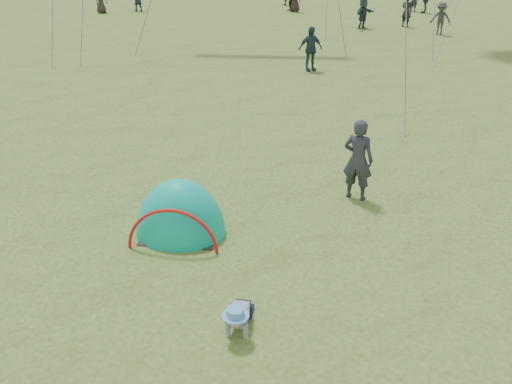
{
  "coord_description": "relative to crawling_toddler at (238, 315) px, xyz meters",
  "views": [
    {
      "loc": [
        1.06,
        -6.53,
        5.13
      ],
      "look_at": [
        0.18,
        2.37,
        1.0
      ],
      "focal_mm": 40.0,
      "sensor_mm": 36.0,
      "label": 1
    }
  ],
  "objects": [
    {
      "name": "crowd_person_2",
      "position": [
        0.79,
        16.36,
        0.6
      ],
      "size": [
        1.09,
        0.84,
        1.72
      ],
      "primitive_type": "imported",
      "rotation": [
        0.0,
        0.0,
        0.48
      ],
      "color": "#243740",
      "rests_on": "ground"
    },
    {
      "name": "crowd_person_3",
      "position": [
        7.56,
        25.62,
        0.57
      ],
      "size": [
        1.22,
        0.93,
        1.67
      ],
      "primitive_type": "imported",
      "rotation": [
        0.0,
        0.0,
        5.96
      ],
      "color": "#303135",
      "rests_on": "ground"
    },
    {
      "name": "crowd_person_6",
      "position": [
        6.13,
        28.14,
        0.6
      ],
      "size": [
        0.75,
        0.72,
        1.73
      ],
      "primitive_type": "imported",
      "rotation": [
        0.0,
        0.0,
        2.45
      ],
      "color": "black",
      "rests_on": "ground"
    },
    {
      "name": "crawling_toddler",
      "position": [
        0.0,
        0.0,
        0.0
      ],
      "size": [
        0.53,
        0.72,
        0.52
      ],
      "primitive_type": null,
      "rotation": [
        0.0,
        0.0,
        -0.07
      ],
      "color": "black",
      "rests_on": "ground"
    },
    {
      "name": "ground",
      "position": [
        -0.18,
        0.13,
        -0.26
      ],
      "size": [
        140.0,
        140.0,
        0.0
      ],
      "primitive_type": "plane",
      "color": "#33561A"
    },
    {
      "name": "crowd_person_11",
      "position": [
        3.62,
        27.22,
        0.57
      ],
      "size": [
        1.32,
        1.52,
        1.66
      ],
      "primitive_type": "imported",
      "rotation": [
        0.0,
        0.0,
        0.92
      ],
      "color": "#233139",
      "rests_on": "ground"
    },
    {
      "name": "standing_adult",
      "position": [
        1.89,
        4.57,
        0.59
      ],
      "size": [
        0.73,
        0.6,
        1.71
      ],
      "primitive_type": "imported",
      "rotation": [
        0.0,
        0.0,
        2.79
      ],
      "color": "#272931",
      "rests_on": "ground"
    },
    {
      "name": "popup_tent",
      "position": [
        -1.41,
        2.69,
        -0.26
      ],
      "size": [
        1.69,
        1.41,
        2.15
      ],
      "primitive_type": "ellipsoid",
      "rotation": [
        0.0,
        0.0,
        -0.02
      ],
      "color": "#039C8A",
      "rests_on": "ground"
    }
  ]
}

